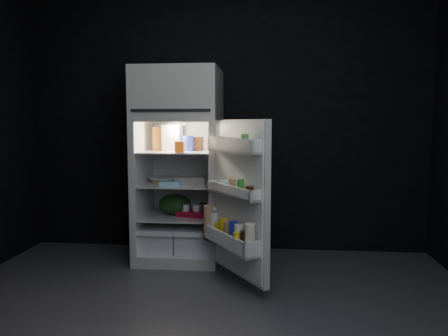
# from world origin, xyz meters

# --- Properties ---
(floor) EXTENTS (4.00, 3.40, 0.00)m
(floor) POSITION_xyz_m (0.00, 0.00, 0.00)
(floor) COLOR #48484D
(floor) RESTS_ON ground
(wall_back) EXTENTS (4.00, 0.00, 2.70)m
(wall_back) POSITION_xyz_m (0.00, 1.70, 1.35)
(wall_back) COLOR black
(wall_back) RESTS_ON ground
(wall_front) EXTENTS (4.00, 0.00, 2.70)m
(wall_front) POSITION_xyz_m (0.00, -1.70, 1.35)
(wall_front) COLOR black
(wall_front) RESTS_ON ground
(refrigerator) EXTENTS (0.76, 0.71, 1.78)m
(refrigerator) POSITION_xyz_m (-0.40, 1.32, 0.96)
(refrigerator) COLOR silver
(refrigerator) RESTS_ON ground
(fridge_door) EXTENTS (0.56, 0.70, 1.22)m
(fridge_door) POSITION_xyz_m (0.19, 0.63, 0.68)
(fridge_door) COLOR silver
(fridge_door) RESTS_ON ground
(milk_jug) EXTENTS (0.17, 0.17, 0.24)m
(milk_jug) POSITION_xyz_m (-0.47, 1.32, 1.15)
(milk_jug) COLOR white
(milk_jug) RESTS_ON refrigerator
(mayo_jar) EXTENTS (0.13, 0.13, 0.14)m
(mayo_jar) POSITION_xyz_m (-0.31, 1.29, 1.10)
(mayo_jar) COLOR #1F2CA9
(mayo_jar) RESTS_ON refrigerator
(jam_jar) EXTENTS (0.10, 0.10, 0.13)m
(jam_jar) POSITION_xyz_m (-0.22, 1.32, 1.09)
(jam_jar) COLOR black
(jam_jar) RESTS_ON refrigerator
(amber_bottle) EXTENTS (0.10, 0.10, 0.22)m
(amber_bottle) POSITION_xyz_m (-0.62, 1.33, 1.14)
(amber_bottle) COLOR #B1661C
(amber_bottle) RESTS_ON refrigerator
(small_carton) EXTENTS (0.08, 0.06, 0.10)m
(small_carton) POSITION_xyz_m (-0.35, 1.07, 1.08)
(small_carton) COLOR #CC6418
(small_carton) RESTS_ON refrigerator
(egg_carton) EXTENTS (0.28, 0.12, 0.07)m
(egg_carton) POSITION_xyz_m (-0.27, 1.18, 0.76)
(egg_carton) COLOR gray
(egg_carton) RESTS_ON refrigerator
(pie) EXTENTS (0.35, 0.35, 0.04)m
(pie) POSITION_xyz_m (-0.54, 1.31, 0.75)
(pie) COLOR tan
(pie) RESTS_ON refrigerator
(flat_package) EXTENTS (0.19, 0.09, 0.04)m
(flat_package) POSITION_xyz_m (-0.44, 1.09, 0.75)
(flat_package) COLOR #9CD7F2
(flat_package) RESTS_ON refrigerator
(wrapped_pkg) EXTENTS (0.16, 0.15, 0.05)m
(wrapped_pkg) POSITION_xyz_m (-0.16, 1.45, 0.75)
(wrapped_pkg) COLOR beige
(wrapped_pkg) RESTS_ON refrigerator
(produce_bag) EXTENTS (0.37, 0.34, 0.20)m
(produce_bag) POSITION_xyz_m (-0.44, 1.28, 0.52)
(produce_bag) COLOR #193815
(produce_bag) RESTS_ON refrigerator
(yogurt_tray) EXTENTS (0.30, 0.21, 0.05)m
(yogurt_tray) POSITION_xyz_m (-0.27, 1.22, 0.45)
(yogurt_tray) COLOR maroon
(yogurt_tray) RESTS_ON refrigerator
(small_can_red) EXTENTS (0.08, 0.08, 0.09)m
(small_can_red) POSITION_xyz_m (-0.19, 1.40, 0.47)
(small_can_red) COLOR maroon
(small_can_red) RESTS_ON refrigerator
(small_can_silver) EXTENTS (0.08, 0.08, 0.09)m
(small_can_silver) POSITION_xyz_m (-0.21, 1.38, 0.47)
(small_can_silver) COLOR silver
(small_can_silver) RESTS_ON refrigerator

